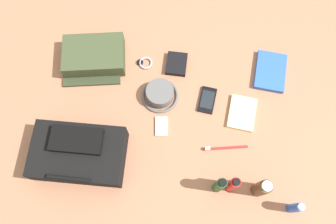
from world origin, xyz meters
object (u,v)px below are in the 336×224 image
Objects in this scene: toiletry_pouch at (94,57)px; wristwatch at (145,63)px; wallet at (177,64)px; paperback_novel at (270,72)px; cell_phone at (207,100)px; backpack at (79,153)px; deodorant_spray at (295,208)px; sunscreen_spray at (233,184)px; notepad at (242,113)px; cologne_bottle at (262,188)px; toothbrush at (223,148)px; media_player at (162,126)px; shampoo_bottle at (219,185)px; bucket_hat at (160,94)px.

wristwatch is at bearing -177.16° from toiletry_pouch.
toiletry_pouch is 0.37m from wallet.
paperback_novel is 1.57× the size of cell_phone.
paperback_novel is (-0.76, -0.47, -0.05)m from backpack.
sunscreen_spray reaches higher than deodorant_spray.
paperback_novel reaches higher than notepad.
cell_phone is (0.23, -0.36, -0.07)m from cologne_bottle.
paperback_novel is at bearing -177.94° from toiletry_pouch.
cologne_bottle is at bearing -23.31° from deodorant_spray.
paperback_novel is (-0.05, -0.53, -0.06)m from cologne_bottle.
cologne_bottle is at bearing 132.78° from toothbrush.
cologne_bottle reaches higher than media_player.
toiletry_pouch is at bearing -86.55° from backpack.
paperback_novel is at bearing -111.12° from shampoo_bottle.
toiletry_pouch reaches higher than toothbrush.
sunscreen_spray is 0.38m from cell_phone.
wristwatch is (0.11, -0.29, 0.00)m from media_player.
cell_phone reaches higher than media_player.
toiletry_pouch is at bearing -29.79° from toothbrush.
sunscreen_spray is 0.96× the size of shampoo_bottle.
cologne_bottle is (-0.75, 0.50, 0.03)m from toiletry_pouch.
media_player is 0.31m from wristwatch.
sunscreen_spray is 0.05m from shampoo_bottle.
media_player is (0.18, 0.14, -0.00)m from cell_phone.
cologne_bottle reaches higher than cell_phone.
paperback_novel is (0.08, -0.58, -0.05)m from deodorant_spray.
paperback_novel is 0.42m from toothbrush.
deodorant_spray is 0.61m from media_player.
paperback_novel is at bearing -106.63° from sunscreen_spray.
bucket_hat is 0.46m from shampoo_bottle.
backpack is at bearing 54.01° from wallet.
wallet is at bearing -46.18° from cell_phone.
wristwatch is at bearing -55.30° from shampoo_bottle.
backpack reaches higher than bucket_hat.
shampoo_bottle is at bearing -9.44° from deodorant_spray.
shampoo_bottle is 0.85× the size of paperback_novel.
wallet reaches higher than paperback_novel.
shampoo_bottle is 0.34m from notepad.
paperback_novel and toothbrush have the same top height.
backpack reaches higher than wallet.
toothbrush is at bearing 136.61° from wristwatch.
deodorant_spray is at bearing 138.91° from wristwatch.
toothbrush reaches higher than media_player.
deodorant_spray is 0.63× the size of paperback_novel.
paperback_novel is at bearing -113.26° from notepad.
deodorant_spray is 1.75× the size of wristwatch.
wallet is (-0.03, -0.30, 0.01)m from media_player.
sunscreen_spray is 0.66m from wristwatch.
media_player is 0.30m from wallet.
paperback_novel is (-0.16, -0.53, -0.07)m from sunscreen_spray.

